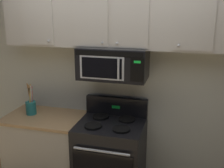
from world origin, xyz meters
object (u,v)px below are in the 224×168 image
at_px(over_range_microwave, 113,63).
at_px(utensil_crock_teal, 31,106).
at_px(stove_range, 111,157).
at_px(salt_shaker, 34,106).

distance_m(over_range_microwave, utensil_crock_teal, 1.17).
xyz_separation_m(stove_range, salt_shaker, (-1.06, 0.15, 0.49)).
relative_size(stove_range, utensil_crock_teal, 2.86).
bearing_deg(stove_range, salt_shaker, 171.67).
bearing_deg(over_range_microwave, salt_shaker, 177.92).
relative_size(over_range_microwave, salt_shaker, 6.88).
height_order(stove_range, utensil_crock_teal, utensil_crock_teal).
distance_m(stove_range, over_range_microwave, 1.11).
height_order(over_range_microwave, utensil_crock_teal, over_range_microwave).
bearing_deg(salt_shaker, utensil_crock_teal, -74.11).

